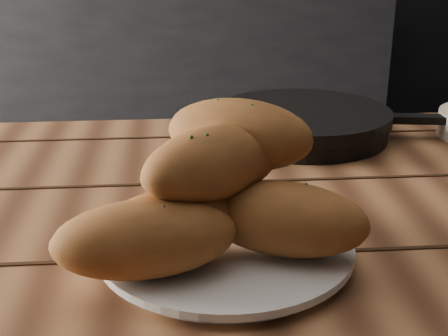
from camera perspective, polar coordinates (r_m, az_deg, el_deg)
The scene contains 5 objects.
counter at distance 3.07m, azimuth -12.96°, elevation 8.81°, with size 2.80×0.60×0.90m, color black.
table at distance 0.79m, azimuth 4.36°, elevation -11.25°, with size 1.38×0.82×0.75m.
plate at distance 0.64m, azimuth 0.15°, elevation -7.39°, with size 0.26×0.26×0.02m.
bread_rolls at distance 0.60m, azimuth -1.19°, elevation -2.45°, with size 0.31×0.26×0.14m.
skillet at distance 1.02m, azimuth 7.29°, elevation 4.18°, with size 0.42×0.28×0.05m.
Camera 1 is at (0.44, -1.28, 1.06)m, focal length 50.00 mm.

